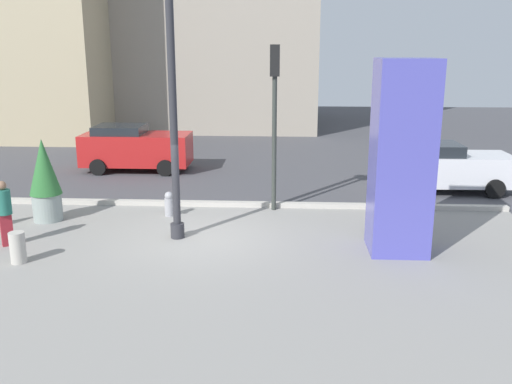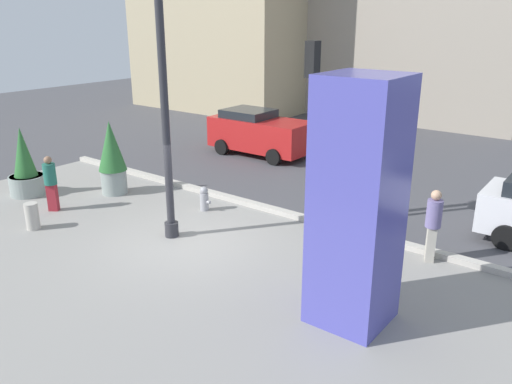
% 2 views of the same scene
% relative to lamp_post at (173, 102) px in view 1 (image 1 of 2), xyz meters
% --- Properties ---
extents(ground_plane, '(60.00, 60.00, 0.00)m').
position_rel_lamp_post_xyz_m(ground_plane, '(0.65, 3.93, -3.56)').
color(ground_plane, '#47474C').
extents(plaza_pavement, '(18.00, 10.00, 0.02)m').
position_rel_lamp_post_xyz_m(plaza_pavement, '(0.65, -2.07, -3.56)').
color(plaza_pavement, gray).
rests_on(plaza_pavement, ground_plane).
extents(curb_strip, '(18.00, 0.24, 0.16)m').
position_rel_lamp_post_xyz_m(curb_strip, '(0.65, 3.05, -3.48)').
color(curb_strip, '#B7B2A8').
rests_on(curb_strip, ground_plane).
extents(lamp_post, '(0.44, 0.44, 7.30)m').
position_rel_lamp_post_xyz_m(lamp_post, '(0.00, 0.00, 0.00)').
color(lamp_post, '#2D2D33').
rests_on(lamp_post, ground_plane).
extents(art_pillar_blue, '(1.37, 1.37, 4.64)m').
position_rel_lamp_post_xyz_m(art_pillar_blue, '(5.57, -0.61, -1.24)').
color(art_pillar_blue, '#4C4CAD').
rests_on(art_pillar_blue, ground_plane).
extents(potted_plant_near_left, '(0.90, 0.90, 2.40)m').
position_rel_lamp_post_xyz_m(potted_plant_near_left, '(-4.04, 1.30, -2.32)').
color(potted_plant_near_left, gray).
rests_on(potted_plant_near_left, ground_plane).
extents(fire_hydrant, '(0.36, 0.26, 0.75)m').
position_rel_lamp_post_xyz_m(fire_hydrant, '(-0.62, 1.93, -3.19)').
color(fire_hydrant, '#99999E').
rests_on(fire_hydrant, ground_plane).
extents(concrete_bollard, '(0.36, 0.36, 0.75)m').
position_rel_lamp_post_xyz_m(concrete_bollard, '(-3.36, -1.97, -3.19)').
color(concrete_bollard, '#B2ADA3').
rests_on(concrete_bollard, ground_plane).
extents(traffic_light_corner, '(0.28, 0.42, 4.95)m').
position_rel_lamp_post_xyz_m(traffic_light_corner, '(2.46, 2.77, -0.26)').
color(traffic_light_corner, '#333833').
rests_on(traffic_light_corner, ground_plane).
extents(car_far_lane, '(4.30, 2.13, 1.84)m').
position_rel_lamp_post_xyz_m(car_far_lane, '(-3.27, 8.16, -2.62)').
color(car_far_lane, red).
rests_on(car_far_lane, ground_plane).
extents(car_curb_east, '(4.24, 2.13, 1.68)m').
position_rel_lamp_post_xyz_m(car_curb_east, '(8.37, 5.47, -2.71)').
color(car_curb_east, silver).
rests_on(car_curb_east, ground_plane).
extents(pedestrian_by_curb, '(0.48, 0.48, 1.78)m').
position_rel_lamp_post_xyz_m(pedestrian_by_curb, '(5.91, 2.72, -2.57)').
color(pedestrian_by_curb, '#B2AD9E').
rests_on(pedestrian_by_curb, ground_plane).
extents(pedestrian_crossing, '(0.50, 0.50, 1.68)m').
position_rel_lamp_post_xyz_m(pedestrian_crossing, '(-4.18, -0.82, -2.63)').
color(pedestrian_crossing, maroon).
rests_on(pedestrian_crossing, ground_plane).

